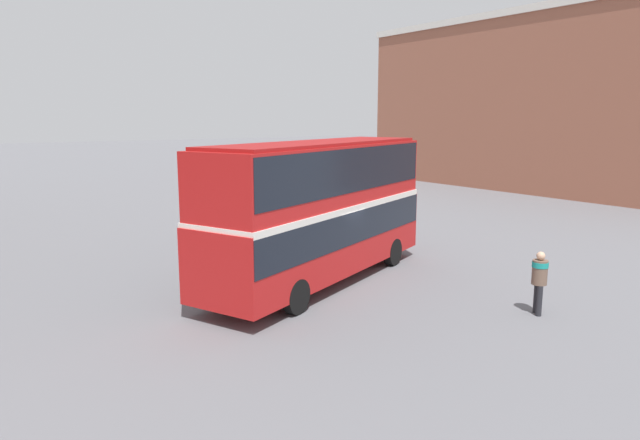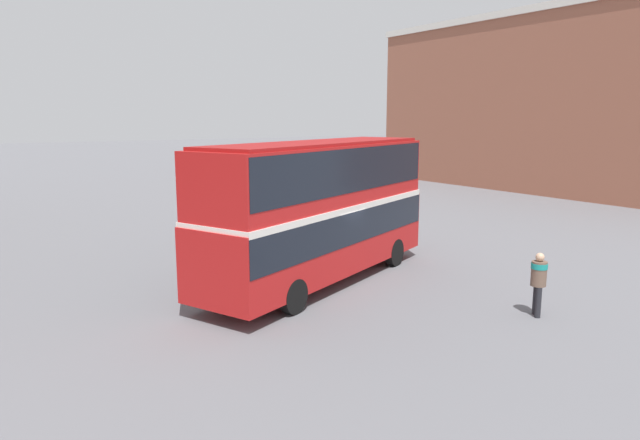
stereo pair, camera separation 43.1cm
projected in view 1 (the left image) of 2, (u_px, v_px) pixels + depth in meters
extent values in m
plane|color=slate|center=(322.00, 284.00, 18.77)|extent=(240.00, 240.00, 0.00)
cube|color=#935642|center=(562.00, 106.00, 42.81)|extent=(10.15, 30.76, 12.44)
cube|color=silver|center=(569.00, 16.00, 41.66)|extent=(10.45, 31.06, 0.50)
cube|color=red|center=(320.00, 238.00, 18.77)|extent=(10.33, 6.30, 2.10)
cube|color=red|center=(320.00, 176.00, 18.41)|extent=(10.16, 6.17, 2.01)
cube|color=black|center=(320.00, 224.00, 18.69)|extent=(10.25, 6.29, 1.03)
cube|color=black|center=(320.00, 169.00, 18.36)|extent=(10.03, 6.14, 1.37)
cube|color=silver|center=(320.00, 206.00, 18.58)|extent=(10.25, 6.28, 0.20)
cube|color=maroon|center=(320.00, 143.00, 18.22)|extent=(9.67, 5.83, 0.10)
cylinder|color=black|center=(340.00, 245.00, 22.24)|extent=(1.04, 0.67, 1.01)
cylinder|color=black|center=(393.00, 252.00, 21.06)|extent=(1.04, 0.67, 1.01)
cylinder|color=black|center=(234.00, 284.00, 17.01)|extent=(1.04, 0.67, 1.01)
cylinder|color=black|center=(296.00, 296.00, 15.82)|extent=(1.04, 0.67, 1.01)
cylinder|color=#232328|center=(539.00, 301.00, 15.67)|extent=(0.16, 0.16, 0.86)
cylinder|color=#232328|center=(536.00, 298.00, 15.94)|extent=(0.16, 0.16, 0.86)
cylinder|color=brown|center=(540.00, 272.00, 15.67)|extent=(0.58, 0.58, 0.68)
cylinder|color=teal|center=(540.00, 265.00, 15.63)|extent=(0.62, 0.62, 0.15)
sphere|color=#D8A884|center=(541.00, 256.00, 15.58)|extent=(0.23, 0.23, 0.23)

